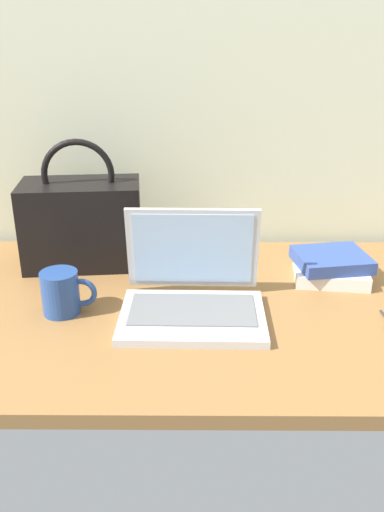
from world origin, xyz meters
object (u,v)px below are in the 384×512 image
(laptop, at_px, (192,292))
(handbag, at_px, (82,222))
(coffee_mug, at_px, (62,293))
(remote_control_far, at_px, (221,254))
(book_stack, at_px, (331,266))

(laptop, xyz_separation_m, handbag, (-0.28, 0.26, 0.07))
(coffee_mug, xyz_separation_m, handbag, (-0.00, 0.27, 0.07))
(handbag, bearing_deg, remote_control_far, 5.63)
(laptop, relative_size, book_stack, 1.63)
(remote_control_far, xyz_separation_m, handbag, (-0.36, -0.04, 0.10))
(coffee_mug, distance_m, handbag, 0.27)
(remote_control_far, xyz_separation_m, book_stack, (0.27, -0.12, 0.02))
(laptop, relative_size, coffee_mug, 2.59)
(handbag, bearing_deg, laptop, -42.36)
(book_stack, bearing_deg, coffee_mug, -163.98)
(coffee_mug, relative_size, handbag, 0.37)
(remote_control_far, relative_size, book_stack, 0.86)
(handbag, xyz_separation_m, book_stack, (0.63, -0.09, -0.08))
(coffee_mug, bearing_deg, remote_control_far, 39.95)
(remote_control_far, height_order, handbag, handbag)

